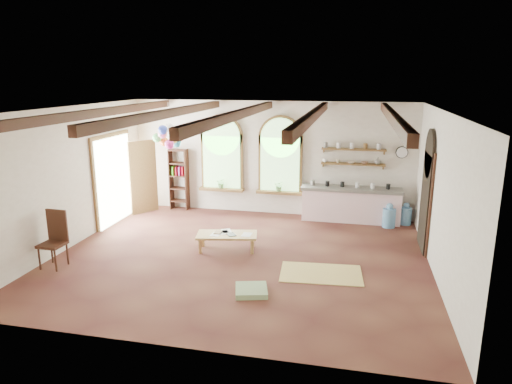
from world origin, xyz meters
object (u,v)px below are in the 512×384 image
(kitchen_counter, at_px, (351,204))
(balloon_cluster, at_px, (169,137))
(side_chair, at_px, (54,251))
(coffee_table, at_px, (227,236))

(kitchen_counter, relative_size, balloon_cluster, 2.33)
(kitchen_counter, relative_size, side_chair, 2.26)
(kitchen_counter, distance_m, coffee_table, 3.91)
(kitchen_counter, xyz_separation_m, side_chair, (-5.94, -4.49, -0.13))
(kitchen_counter, height_order, balloon_cluster, balloon_cluster)
(side_chair, height_order, balloon_cluster, balloon_cluster)
(balloon_cluster, bearing_deg, side_chair, -110.15)
(kitchen_counter, height_order, coffee_table, kitchen_counter)
(coffee_table, bearing_deg, side_chair, -152.83)
(coffee_table, distance_m, balloon_cluster, 3.29)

